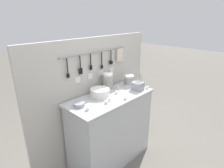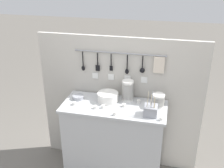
{
  "view_description": "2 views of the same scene",
  "coord_description": "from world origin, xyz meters",
  "px_view_note": "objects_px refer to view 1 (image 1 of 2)",
  "views": [
    {
      "loc": [
        -1.51,
        -1.48,
        1.89
      ],
      "look_at": [
        0.03,
        0.01,
        1.11
      ],
      "focal_mm": 30.0,
      "sensor_mm": 36.0,
      "label": 1
    },
    {
      "loc": [
        0.54,
        -2.45,
        2.35
      ],
      "look_at": [
        -0.03,
        0.01,
        1.21
      ],
      "focal_mm": 42.0,
      "sensor_mm": 36.0,
      "label": 2
    }
  ],
  "objects_px": {
    "cup_edge_far": "(88,109)",
    "cup_back_right": "(125,98)",
    "bowl_stack_tall_left": "(129,80)",
    "cutlery_caddy": "(138,86)",
    "steel_mixing_bowl": "(79,104)",
    "cup_mid_row": "(147,88)",
    "cup_front_right": "(117,92)",
    "bowl_stack_back_corner": "(108,82)",
    "plate_stack": "(100,93)",
    "cup_by_caddy": "(117,87)",
    "cup_front_left": "(109,99)",
    "cup_centre": "(106,102)"
  },
  "relations": [
    {
      "from": "bowl_stack_back_corner",
      "to": "bowl_stack_tall_left",
      "type": "xyz_separation_m",
      "value": [
        0.35,
        -0.08,
        -0.04
      ]
    },
    {
      "from": "cup_back_right",
      "to": "plate_stack",
      "type": "bearing_deg",
      "value": 116.62
    },
    {
      "from": "steel_mixing_bowl",
      "to": "cup_mid_row",
      "type": "distance_m",
      "value": 0.98
    },
    {
      "from": "bowl_stack_back_corner",
      "to": "bowl_stack_tall_left",
      "type": "height_order",
      "value": "bowl_stack_back_corner"
    },
    {
      "from": "bowl_stack_back_corner",
      "to": "cutlery_caddy",
      "type": "height_order",
      "value": "cutlery_caddy"
    },
    {
      "from": "cup_edge_far",
      "to": "cup_front_left",
      "type": "xyz_separation_m",
      "value": [
        0.33,
        0.0,
        0.0
      ]
    },
    {
      "from": "bowl_stack_tall_left",
      "to": "plate_stack",
      "type": "relative_size",
      "value": 0.62
    },
    {
      "from": "cup_edge_far",
      "to": "cup_front_right",
      "type": "height_order",
      "value": "same"
    },
    {
      "from": "cup_by_caddy",
      "to": "cup_front_left",
      "type": "distance_m",
      "value": 0.41
    },
    {
      "from": "plate_stack",
      "to": "cup_by_caddy",
      "type": "xyz_separation_m",
      "value": [
        0.34,
        0.03,
        -0.03
      ]
    },
    {
      "from": "cup_by_caddy",
      "to": "cup_mid_row",
      "type": "relative_size",
      "value": 1.0
    },
    {
      "from": "cup_by_caddy",
      "to": "bowl_stack_tall_left",
      "type": "bearing_deg",
      "value": -9.45
    },
    {
      "from": "bowl_stack_tall_left",
      "to": "cup_edge_far",
      "type": "bearing_deg",
      "value": -169.22
    },
    {
      "from": "steel_mixing_bowl",
      "to": "cup_front_right",
      "type": "xyz_separation_m",
      "value": [
        0.54,
        -0.06,
        -0.0
      ]
    },
    {
      "from": "plate_stack",
      "to": "cup_front_left",
      "type": "relative_size",
      "value": 6.14
    },
    {
      "from": "cup_centre",
      "to": "cup_mid_row",
      "type": "bearing_deg",
      "value": -6.45
    },
    {
      "from": "cup_edge_far",
      "to": "cup_front_right",
      "type": "relative_size",
      "value": 1.0
    },
    {
      "from": "bowl_stack_back_corner",
      "to": "plate_stack",
      "type": "bearing_deg",
      "value": -160.48
    },
    {
      "from": "steel_mixing_bowl",
      "to": "bowl_stack_back_corner",
      "type": "bearing_deg",
      "value": 11.05
    },
    {
      "from": "cutlery_caddy",
      "to": "cup_by_caddy",
      "type": "distance_m",
      "value": 0.28
    },
    {
      "from": "bowl_stack_back_corner",
      "to": "cup_edge_far",
      "type": "bearing_deg",
      "value": -155.62
    },
    {
      "from": "plate_stack",
      "to": "cup_by_caddy",
      "type": "height_order",
      "value": "plate_stack"
    },
    {
      "from": "plate_stack",
      "to": "cutlery_caddy",
      "type": "height_order",
      "value": "cutlery_caddy"
    },
    {
      "from": "plate_stack",
      "to": "cutlery_caddy",
      "type": "relative_size",
      "value": 0.88
    },
    {
      "from": "steel_mixing_bowl",
      "to": "cutlery_caddy",
      "type": "distance_m",
      "value": 0.86
    },
    {
      "from": "cutlery_caddy",
      "to": "cup_by_caddy",
      "type": "height_order",
      "value": "cutlery_caddy"
    },
    {
      "from": "steel_mixing_bowl",
      "to": "cup_mid_row",
      "type": "height_order",
      "value": "steel_mixing_bowl"
    },
    {
      "from": "plate_stack",
      "to": "cup_front_left",
      "type": "xyz_separation_m",
      "value": [
        -0.01,
        -0.17,
        -0.03
      ]
    },
    {
      "from": "bowl_stack_tall_left",
      "to": "cup_edge_far",
      "type": "distance_m",
      "value": 0.91
    },
    {
      "from": "bowl_stack_tall_left",
      "to": "cup_back_right",
      "type": "distance_m",
      "value": 0.5
    },
    {
      "from": "cup_edge_far",
      "to": "cup_back_right",
      "type": "bearing_deg",
      "value": -13.04
    },
    {
      "from": "bowl_stack_tall_left",
      "to": "cutlery_caddy",
      "type": "bearing_deg",
      "value": -106.66
    },
    {
      "from": "steel_mixing_bowl",
      "to": "cup_back_right",
      "type": "bearing_deg",
      "value": -27.48
    },
    {
      "from": "cup_by_caddy",
      "to": "cup_front_left",
      "type": "xyz_separation_m",
      "value": [
        -0.36,
        -0.2,
        0.0
      ]
    },
    {
      "from": "cup_by_caddy",
      "to": "cup_centre",
      "type": "xyz_separation_m",
      "value": [
        -0.43,
        -0.23,
        0.0
      ]
    },
    {
      "from": "cup_edge_far",
      "to": "cup_front_left",
      "type": "distance_m",
      "value": 0.33
    },
    {
      "from": "plate_stack",
      "to": "cup_front_right",
      "type": "relative_size",
      "value": 6.14
    },
    {
      "from": "cup_front_right",
      "to": "cup_back_right",
      "type": "bearing_deg",
      "value": -106.48
    },
    {
      "from": "plate_stack",
      "to": "cup_mid_row",
      "type": "distance_m",
      "value": 0.67
    },
    {
      "from": "cup_centre",
      "to": "cup_front_left",
      "type": "xyz_separation_m",
      "value": [
        0.08,
        0.03,
        0.0
      ]
    },
    {
      "from": "cup_back_right",
      "to": "cup_front_right",
      "type": "distance_m",
      "value": 0.2
    },
    {
      "from": "cup_by_caddy",
      "to": "cup_front_left",
      "type": "bearing_deg",
      "value": -150.14
    },
    {
      "from": "bowl_stack_back_corner",
      "to": "cup_mid_row",
      "type": "relative_size",
      "value": 6.13
    },
    {
      "from": "cup_edge_far",
      "to": "cup_front_left",
      "type": "bearing_deg",
      "value": 0.2
    },
    {
      "from": "cup_by_caddy",
      "to": "cup_front_right",
      "type": "xyz_separation_m",
      "value": [
        -0.14,
        -0.12,
        0.0
      ]
    },
    {
      "from": "plate_stack",
      "to": "cup_back_right",
      "type": "bearing_deg",
      "value": -63.38
    },
    {
      "from": "cup_mid_row",
      "to": "steel_mixing_bowl",
      "type": "bearing_deg",
      "value": 165.53
    },
    {
      "from": "plate_stack",
      "to": "cutlery_caddy",
      "type": "bearing_deg",
      "value": -22.01
    },
    {
      "from": "bowl_stack_tall_left",
      "to": "cup_by_caddy",
      "type": "relative_size",
      "value": 3.79
    },
    {
      "from": "bowl_stack_tall_left",
      "to": "cup_front_left",
      "type": "height_order",
      "value": "bowl_stack_tall_left"
    }
  ]
}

